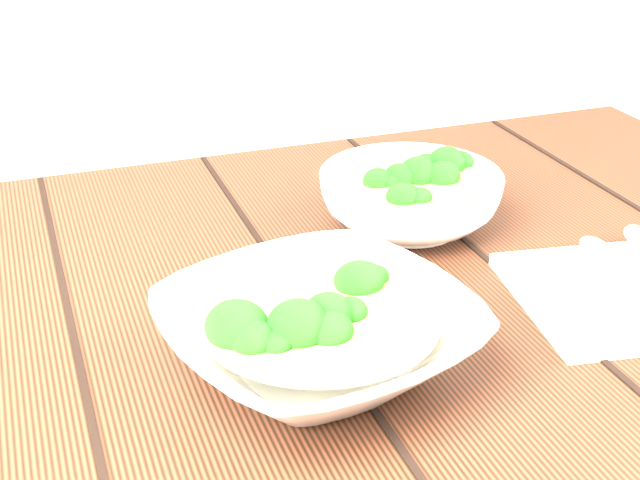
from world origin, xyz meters
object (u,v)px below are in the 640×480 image
soup_bowl_back (410,198)px  napkin (637,293)px  table (325,411)px  soup_bowl_front (319,333)px  trivet (268,284)px

soup_bowl_back → napkin: size_ratio=1.14×
table → soup_bowl_front: size_ratio=4.15×
table → trivet: bearing=145.3°
table → soup_bowl_back: bearing=41.3°
soup_bowl_back → napkin: (0.13, -0.21, -0.03)m
soup_bowl_back → table: bearing=-138.7°
table → soup_bowl_front: 0.18m
trivet → napkin: bearing=-20.8°
table → soup_bowl_front: (-0.04, -0.09, 0.15)m
soup_bowl_front → trivet: size_ratio=3.01×
soup_bowl_back → trivet: 0.21m
table → trivet: trivet is taller
napkin → soup_bowl_front: bearing=-170.3°
soup_bowl_front → soup_bowl_back: same height
soup_bowl_front → soup_bowl_back: (0.18, 0.22, 0.00)m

